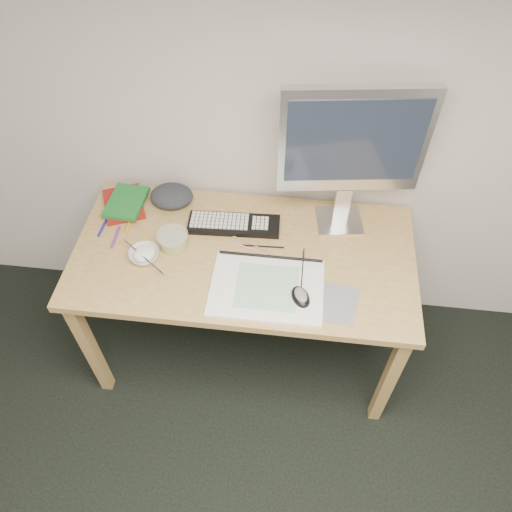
{
  "coord_description": "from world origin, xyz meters",
  "views": [
    {
      "loc": [
        0.15,
        0.13,
        2.31
      ],
      "look_at": [
        0.0,
        1.35,
        0.83
      ],
      "focal_mm": 35.0,
      "sensor_mm": 36.0,
      "label": 1
    }
  ],
  "objects_px": {
    "keyboard": "(234,224)",
    "rice_bowl": "(144,255)",
    "sketchpad": "(267,288)",
    "desk": "(244,266)",
    "monitor": "(353,145)"
  },
  "relations": [
    {
      "from": "keyboard",
      "to": "rice_bowl",
      "type": "distance_m",
      "value": 0.4
    },
    {
      "from": "sketchpad",
      "to": "desk",
      "type": "bearing_deg",
      "value": 123.99
    },
    {
      "from": "monitor",
      "to": "rice_bowl",
      "type": "bearing_deg",
      "value": -166.99
    },
    {
      "from": "keyboard",
      "to": "sketchpad",
      "type": "bearing_deg",
      "value": -63.51
    },
    {
      "from": "desk",
      "to": "rice_bowl",
      "type": "distance_m",
      "value": 0.41
    },
    {
      "from": "sketchpad",
      "to": "keyboard",
      "type": "xyz_separation_m",
      "value": [
        -0.17,
        0.31,
        0.01
      ]
    },
    {
      "from": "desk",
      "to": "keyboard",
      "type": "height_order",
      "value": "keyboard"
    },
    {
      "from": "sketchpad",
      "to": "monitor",
      "type": "bearing_deg",
      "value": 55.41
    },
    {
      "from": "desk",
      "to": "monitor",
      "type": "xyz_separation_m",
      "value": [
        0.39,
        0.23,
        0.49
      ]
    },
    {
      "from": "desk",
      "to": "sketchpad",
      "type": "relative_size",
      "value": 3.22
    },
    {
      "from": "sketchpad",
      "to": "rice_bowl",
      "type": "height_order",
      "value": "rice_bowl"
    },
    {
      "from": "rice_bowl",
      "to": "sketchpad",
      "type": "bearing_deg",
      "value": -10.66
    },
    {
      "from": "keyboard",
      "to": "monitor",
      "type": "height_order",
      "value": "monitor"
    },
    {
      "from": "desk",
      "to": "sketchpad",
      "type": "xyz_separation_m",
      "value": [
        0.11,
        -0.17,
        0.09
      ]
    },
    {
      "from": "rice_bowl",
      "to": "keyboard",
      "type": "bearing_deg",
      "value": 33.01
    }
  ]
}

